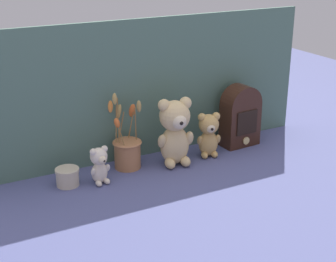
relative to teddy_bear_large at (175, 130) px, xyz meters
The scene contains 8 objects.
ground_plane 0.15m from the teddy_bear_large, 149.78° to the right, with size 4.00×4.00×0.00m, color #4C5184.
backdrop_wall 0.21m from the teddy_bear_large, 101.70° to the left, with size 1.46×0.02×0.58m.
teddy_bear_large is the anchor object (origin of this frame).
teddy_bear_medium 0.17m from the teddy_bear_large, ahead, with size 0.11×0.10×0.19m.
teddy_bear_small 0.34m from the teddy_bear_large, behind, with size 0.08×0.08×0.15m.
flower_vase 0.21m from the teddy_bear_large, 161.83° to the left, with size 0.13×0.12×0.32m.
vintage_radio 0.36m from the teddy_bear_large, ahead, with size 0.17×0.11×0.28m.
decorative_tin_tall 0.46m from the teddy_bear_large, behind, with size 0.09×0.09×0.07m.
Camera 1 is at (-0.90, -1.68, 0.89)m, focal length 55.00 mm.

